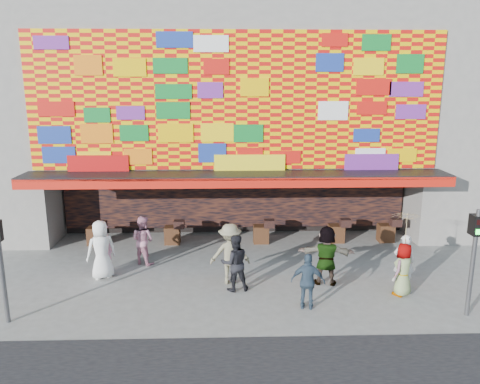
{
  "coord_description": "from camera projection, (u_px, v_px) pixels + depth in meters",
  "views": [
    {
      "loc": [
        -0.38,
        -13.01,
        6.23
      ],
      "look_at": [
        0.09,
        2.0,
        2.69
      ],
      "focal_mm": 35.0,
      "sensor_mm": 36.0,
      "label": 1
    }
  ],
  "objects": [
    {
      "name": "shop_building",
      "position": [
        234.0,
        105.0,
        20.85
      ],
      "size": [
        15.2,
        9.4,
        10.0
      ],
      "color": "gray",
      "rests_on": "ground"
    },
    {
      "name": "ground",
      "position": [
        239.0,
        294.0,
        14.1
      ],
      "size": [
        90.0,
        90.0,
        0.0
      ],
      "primitive_type": "plane",
      "color": "slate",
      "rests_on": "ground"
    },
    {
      "name": "ped_d",
      "position": [
        230.0,
        254.0,
        14.68
      ],
      "size": [
        1.27,
        0.74,
        1.94
      ],
      "primitive_type": "imported",
      "rotation": [
        0.0,
        0.0,
        3.16
      ],
      "color": "#7D775B",
      "rests_on": "ground"
    },
    {
      "name": "ped_f",
      "position": [
        326.0,
        255.0,
        14.59
      ],
      "size": [
        1.83,
        0.84,
        1.9
      ],
      "primitive_type": "imported",
      "rotation": [
        0.0,
        0.0,
        2.98
      ],
      "color": "gray",
      "rests_on": "ground"
    },
    {
      "name": "ped_c",
      "position": [
        235.0,
        263.0,
        14.17
      ],
      "size": [
        0.96,
        0.81,
        1.77
      ],
      "primitive_type": "imported",
      "rotation": [
        0.0,
        0.0,
        3.32
      ],
      "color": "black",
      "rests_on": "ground"
    },
    {
      "name": "signal_right",
      "position": [
        474.0,
        251.0,
        12.4
      ],
      "size": [
        0.22,
        0.2,
        3.0
      ],
      "color": "#59595B",
      "rests_on": "ground"
    },
    {
      "name": "parasol",
      "position": [
        407.0,
        227.0,
        13.56
      ],
      "size": [
        1.14,
        1.15,
        1.81
      ],
      "color": "beige",
      "rests_on": "ground"
    },
    {
      "name": "ped_a",
      "position": [
        101.0,
        250.0,
        15.05
      ],
      "size": [
        1.12,
        1.0,
        1.93
      ],
      "primitive_type": "imported",
      "rotation": [
        0.0,
        0.0,
        3.67
      ],
      "color": "white",
      "rests_on": "ground"
    },
    {
      "name": "ped_b",
      "position": [
        105.0,
        248.0,
        15.44
      ],
      "size": [
        0.76,
        0.7,
        1.74
      ],
      "primitive_type": "imported",
      "rotation": [
        0.0,
        0.0,
        2.54
      ],
      "color": "#F19CBB",
      "rests_on": "ground"
    },
    {
      "name": "ped_e",
      "position": [
        308.0,
        281.0,
        13.02
      ],
      "size": [
        1.01,
        0.59,
        1.62
      ],
      "primitive_type": "imported",
      "rotation": [
        0.0,
        0.0,
        2.93
      ],
      "color": "#324457",
      "rests_on": "ground"
    },
    {
      "name": "ped_i",
      "position": [
        143.0,
        240.0,
        16.28
      ],
      "size": [
        1.05,
        0.98,
        1.72
      ],
      "primitive_type": "imported",
      "rotation": [
        0.0,
        0.0,
        2.63
      ],
      "color": "#CE859D",
      "rests_on": "ground"
    },
    {
      "name": "signal_left",
      "position": [
        0.0,
        256.0,
        12.02
      ],
      "size": [
        0.22,
        0.2,
        3.0
      ],
      "color": "#59595B",
      "rests_on": "ground"
    },
    {
      "name": "ped_g",
      "position": [
        403.0,
        270.0,
        13.86
      ],
      "size": [
        0.93,
        0.9,
        1.61
      ],
      "primitive_type": "imported",
      "rotation": [
        0.0,
        0.0,
        3.85
      ],
      "color": "gray",
      "rests_on": "ground"
    },
    {
      "name": "ped_h",
      "position": [
        404.0,
        261.0,
        14.34
      ],
      "size": [
        0.69,
        0.52,
        1.72
      ],
      "primitive_type": "imported",
      "rotation": [
        0.0,
        0.0,
        2.95
      ],
      "color": "silver",
      "rests_on": "ground"
    }
  ]
}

